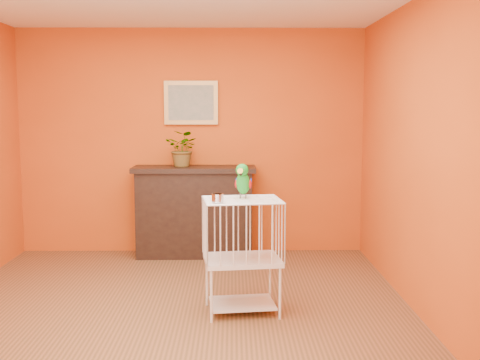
{
  "coord_description": "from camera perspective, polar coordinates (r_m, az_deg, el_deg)",
  "views": [
    {
      "loc": [
        0.48,
        -4.77,
        1.7
      ],
      "look_at": [
        0.54,
        0.13,
        1.11
      ],
      "focal_mm": 45.0,
      "sensor_mm": 36.0,
      "label": 1
    }
  ],
  "objects": [
    {
      "name": "potted_plant",
      "position": [
        6.88,
        -5.36,
        2.63
      ],
      "size": [
        0.49,
        0.52,
        0.32
      ],
      "primitive_type": "imported",
      "rotation": [
        0.0,
        0.0,
        -0.38
      ],
      "color": "#26722D",
      "rests_on": "console_cabinet"
    },
    {
      "name": "parrot",
      "position": [
        4.94,
        0.29,
        -0.05
      ],
      "size": [
        0.15,
        0.26,
        0.29
      ],
      "rotation": [
        0.0,
        0.0,
        -0.25
      ],
      "color": "#59544C",
      "rests_on": "birdcage"
    },
    {
      "name": "framed_picture",
      "position": [
        7.0,
        -4.66,
        7.32
      ],
      "size": [
        0.62,
        0.04,
        0.5
      ],
      "color": "#AE7C3E",
      "rests_on": "room_shell"
    },
    {
      "name": "feed_cup",
      "position": [
        4.73,
        -2.14,
        -1.72
      ],
      "size": [
        0.09,
        0.09,
        0.07
      ],
      "primitive_type": "cylinder",
      "color": "silver",
      "rests_on": "birdcage"
    },
    {
      "name": "ground",
      "position": [
        5.09,
        -6.22,
        -12.64
      ],
      "size": [
        4.5,
        4.5,
        0.0
      ],
      "primitive_type": "plane",
      "color": "brown",
      "rests_on": "ground"
    },
    {
      "name": "room_shell",
      "position": [
        4.79,
        -6.47,
        5.49
      ],
      "size": [
        4.5,
        4.5,
        4.5
      ],
      "color": "#CB4D13",
      "rests_on": "ground"
    },
    {
      "name": "birdcage",
      "position": [
        5.0,
        0.21,
        -7.04
      ],
      "size": [
        0.67,
        0.55,
        0.95
      ],
      "rotation": [
        0.0,
        0.0,
        0.12
      ],
      "color": "silver",
      "rests_on": "ground"
    },
    {
      "name": "console_cabinet",
      "position": [
        6.89,
        -4.34,
        -2.98
      ],
      "size": [
        1.39,
        0.5,
        1.03
      ],
      "color": "black",
      "rests_on": "ground"
    }
  ]
}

